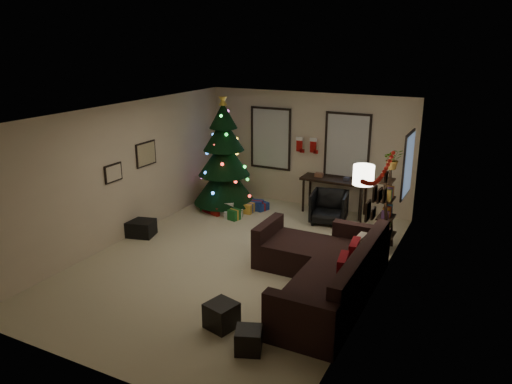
# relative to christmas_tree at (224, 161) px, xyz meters

# --- Properties ---
(floor) EXTENTS (7.00, 7.00, 0.00)m
(floor) POSITION_rel_christmas_tree_xyz_m (1.67, -2.44, -1.12)
(floor) COLOR beige
(floor) RESTS_ON ground
(ceiling) EXTENTS (7.00, 7.00, 0.00)m
(ceiling) POSITION_rel_christmas_tree_xyz_m (1.67, -2.44, 1.58)
(ceiling) COLOR white
(ceiling) RESTS_ON floor
(wall_back) EXTENTS (5.00, 0.00, 5.00)m
(wall_back) POSITION_rel_christmas_tree_xyz_m (1.67, 1.06, 0.23)
(wall_back) COLOR beige
(wall_back) RESTS_ON floor
(wall_front) EXTENTS (5.00, 0.00, 5.00)m
(wall_front) POSITION_rel_christmas_tree_xyz_m (1.67, -5.94, 0.23)
(wall_front) COLOR beige
(wall_front) RESTS_ON floor
(wall_left) EXTENTS (0.00, 7.00, 7.00)m
(wall_left) POSITION_rel_christmas_tree_xyz_m (-0.83, -2.44, 0.23)
(wall_left) COLOR beige
(wall_left) RESTS_ON floor
(wall_right) EXTENTS (0.00, 7.00, 7.00)m
(wall_right) POSITION_rel_christmas_tree_xyz_m (4.17, -2.44, 0.23)
(wall_right) COLOR beige
(wall_right) RESTS_ON floor
(window_back_left) EXTENTS (1.05, 0.06, 1.50)m
(window_back_left) POSITION_rel_christmas_tree_xyz_m (0.72, 1.03, 0.43)
(window_back_left) COLOR #728CB2
(window_back_left) RESTS_ON wall_back
(window_back_right) EXTENTS (1.05, 0.06, 1.50)m
(window_back_right) POSITION_rel_christmas_tree_xyz_m (2.62, 1.03, 0.43)
(window_back_right) COLOR #728CB2
(window_back_right) RESTS_ON wall_back
(window_right_wall) EXTENTS (0.06, 0.90, 1.30)m
(window_right_wall) POSITION_rel_christmas_tree_xyz_m (4.14, 0.11, 0.38)
(window_right_wall) COLOR #728CB2
(window_right_wall) RESTS_ON wall_right
(christmas_tree) EXTENTS (1.46, 1.46, 2.72)m
(christmas_tree) POSITION_rel_christmas_tree_xyz_m (0.00, 0.00, 0.00)
(christmas_tree) COLOR black
(christmas_tree) RESTS_ON floor
(presents) EXTENTS (1.50, 1.11, 0.30)m
(presents) POSITION_rel_christmas_tree_xyz_m (0.35, -0.19, -1.01)
(presents) COLOR gold
(presents) RESTS_ON floor
(sofa) EXTENTS (2.13, 3.08, 0.93)m
(sofa) POSITION_rel_christmas_tree_xyz_m (3.47, -2.77, -0.82)
(sofa) COLOR black
(sofa) RESTS_ON floor
(pillow_red_a) EXTENTS (0.19, 0.46, 0.45)m
(pillow_red_a) POSITION_rel_christmas_tree_xyz_m (3.88, -3.21, -0.48)
(pillow_red_a) COLOR maroon
(pillow_red_a) RESTS_ON sofa
(pillow_red_b) EXTENTS (0.17, 0.45, 0.44)m
(pillow_red_b) POSITION_rel_christmas_tree_xyz_m (3.88, -2.61, -0.48)
(pillow_red_b) COLOR maroon
(pillow_red_b) RESTS_ON sofa
(pillow_cream) EXTENTS (0.14, 0.41, 0.40)m
(pillow_cream) POSITION_rel_christmas_tree_xyz_m (3.88, -2.28, -0.49)
(pillow_cream) COLOR #BDAB99
(pillow_cream) RESTS_ON sofa
(ottoman_near) EXTENTS (0.47, 0.47, 0.37)m
(ottoman_near) POSITION_rel_christmas_tree_xyz_m (2.54, -4.43, -0.94)
(ottoman_near) COLOR black
(ottoman_near) RESTS_ON floor
(ottoman_far) EXTENTS (0.44, 0.44, 0.32)m
(ottoman_far) POSITION_rel_christmas_tree_xyz_m (3.13, -4.75, -0.96)
(ottoman_far) COLOR black
(ottoman_far) RESTS_ON floor
(desk) EXTENTS (1.52, 0.54, 0.82)m
(desk) POSITION_rel_christmas_tree_xyz_m (2.45, 0.78, -0.40)
(desk) COLOR black
(desk) RESTS_ON floor
(desk_chair) EXTENTS (0.79, 0.75, 0.71)m
(desk_chair) POSITION_rel_christmas_tree_xyz_m (2.55, 0.13, -0.77)
(desk_chair) COLOR black
(desk_chair) RESTS_ON floor
(bookshelf) EXTENTS (0.30, 0.47, 1.58)m
(bookshelf) POSITION_rel_christmas_tree_xyz_m (3.97, -0.74, -0.36)
(bookshelf) COLOR black
(bookshelf) RESTS_ON floor
(potted_plant) EXTENTS (0.57, 0.55, 0.50)m
(potted_plant) POSITION_rel_christmas_tree_xyz_m (3.97, -0.63, 0.69)
(potted_plant) COLOR #4C4C4C
(potted_plant) RESTS_ON bookshelf
(floor_lamp) EXTENTS (0.37, 0.37, 1.76)m
(floor_lamp) POSITION_rel_christmas_tree_xyz_m (3.62, -1.32, 0.34)
(floor_lamp) COLOR black
(floor_lamp) RESTS_ON floor
(art_map) EXTENTS (0.04, 0.60, 0.50)m
(art_map) POSITION_rel_christmas_tree_xyz_m (-0.81, -1.78, 0.46)
(art_map) COLOR black
(art_map) RESTS_ON wall_left
(art_abstract) EXTENTS (0.04, 0.45, 0.35)m
(art_abstract) POSITION_rel_christmas_tree_xyz_m (-0.81, -2.76, 0.30)
(art_abstract) COLOR black
(art_abstract) RESTS_ON wall_left
(gallery) EXTENTS (0.03, 1.25, 0.54)m
(gallery) POSITION_rel_christmas_tree_xyz_m (4.15, -2.52, 0.45)
(gallery) COLOR black
(gallery) RESTS_ON wall_right
(garland) EXTENTS (0.08, 1.90, 0.30)m
(garland) POSITION_rel_christmas_tree_xyz_m (4.12, -2.38, 0.83)
(garland) COLOR #A5140C
(garland) RESTS_ON wall_right
(stocking_left) EXTENTS (0.20, 0.05, 0.36)m
(stocking_left) POSITION_rel_christmas_tree_xyz_m (1.52, 0.89, 0.38)
(stocking_left) COLOR #990F0C
(stocking_left) RESTS_ON wall_back
(stocking_right) EXTENTS (0.20, 0.05, 0.36)m
(stocking_right) POSITION_rel_christmas_tree_xyz_m (1.85, 0.91, 0.39)
(stocking_right) COLOR #990F0C
(stocking_right) RESTS_ON wall_back
(storage_bin) EXTENTS (0.74, 0.58, 0.32)m
(storage_bin) POSITION_rel_christmas_tree_xyz_m (-0.69, -2.32, -0.96)
(storage_bin) COLOR black
(storage_bin) RESTS_ON floor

